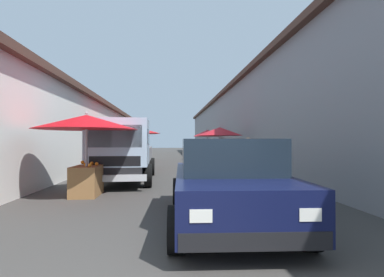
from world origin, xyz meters
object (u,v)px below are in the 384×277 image
(vendor_by_crates, at_px, (212,150))
(vendor_in_shade, at_px, (248,156))
(plastic_stool, at_px, (104,168))
(hatchback_car, at_px, (226,180))
(fruit_stall_near_left, at_px, (220,136))
(fruit_stall_mid_lane, at_px, (87,132))
(delivery_truck, at_px, (122,153))
(fruit_stall_far_left, at_px, (141,136))
(fruit_stall_near_right, at_px, (134,135))
(fruit_stall_far_right, at_px, (207,136))
(parked_scooter, at_px, (114,158))

(vendor_by_crates, relative_size, vendor_in_shade, 1.02)
(vendor_in_shade, height_order, plastic_stool, vendor_in_shade)
(plastic_stool, bearing_deg, hatchback_car, -152.15)
(fruit_stall_near_left, relative_size, fruit_stall_mid_lane, 0.89)
(fruit_stall_near_left, distance_m, delivery_truck, 6.07)
(fruit_stall_far_left, bearing_deg, hatchback_car, -169.02)
(vendor_in_shade, distance_m, plastic_stool, 5.83)
(fruit_stall_near_right, distance_m, fruit_stall_far_right, 7.40)
(hatchback_car, relative_size, delivery_truck, 0.80)
(fruit_stall_near_right, xyz_separation_m, parked_scooter, (2.13, 1.39, -1.28))
(fruit_stall_far_left, height_order, fruit_stall_mid_lane, fruit_stall_far_left)
(parked_scooter, bearing_deg, fruit_stall_far_left, -19.96)
(fruit_stall_far_left, xyz_separation_m, vendor_in_shade, (-10.53, -4.66, -0.87))
(fruit_stall_far_left, distance_m, vendor_by_crates, 6.37)
(fruit_stall_near_right, distance_m, vendor_by_crates, 4.31)
(hatchback_car, bearing_deg, fruit_stall_near_right, 16.08)
(delivery_truck, height_order, vendor_in_shade, delivery_truck)
(fruit_stall_far_right, xyz_separation_m, vendor_by_crates, (-4.94, 0.43, -0.86))
(fruit_stall_far_right, relative_size, vendor_in_shade, 1.49)
(hatchback_car, bearing_deg, plastic_stool, 27.85)
(fruit_stall_mid_lane, xyz_separation_m, plastic_stool, (4.33, 0.52, -1.33))
(fruit_stall_near_right, relative_size, hatchback_car, 0.68)
(fruit_stall_far_right, bearing_deg, fruit_stall_mid_lane, 159.25)
(fruit_stall_far_right, bearing_deg, vendor_by_crates, 175.02)
(fruit_stall_far_left, relative_size, parked_scooter, 1.40)
(parked_scooter, bearing_deg, fruit_stall_near_right, -146.84)
(fruit_stall_mid_lane, distance_m, delivery_truck, 2.14)
(hatchback_car, bearing_deg, fruit_stall_near_left, -9.78)
(fruit_stall_far_right, bearing_deg, plastic_stool, 147.78)
(hatchback_car, distance_m, vendor_by_crates, 10.61)
(hatchback_car, bearing_deg, vendor_by_crates, -7.39)
(delivery_truck, relative_size, vendor_by_crates, 3.15)
(fruit_stall_far_left, bearing_deg, fruit_stall_near_right, -178.31)
(fruit_stall_near_left, bearing_deg, vendor_in_shade, -177.65)
(vendor_in_shade, bearing_deg, plastic_stool, 67.20)
(hatchback_car, bearing_deg, fruit_stall_far_left, 10.98)
(delivery_truck, bearing_deg, parked_scooter, 12.77)
(fruit_stall_near_right, relative_size, fruit_stall_far_left, 1.16)
(fruit_stall_mid_lane, height_order, delivery_truck, fruit_stall_mid_lane)
(vendor_in_shade, distance_m, parked_scooter, 9.27)
(fruit_stall_near_left, relative_size, parked_scooter, 1.37)
(parked_scooter, bearing_deg, hatchback_car, -160.49)
(hatchback_car, distance_m, plastic_stool, 7.77)
(fruit_stall_near_right, xyz_separation_m, fruit_stall_far_right, (5.83, -4.57, 0.03))
(plastic_stool, bearing_deg, vendor_in_shade, -112.80)
(vendor_by_crates, xyz_separation_m, plastic_stool, (-3.66, 4.99, -0.58))
(fruit_stall_near_left, relative_size, fruit_stall_far_left, 0.98)
(fruit_stall_mid_lane, xyz_separation_m, parked_scooter, (9.23, 1.06, -1.21))
(fruit_stall_near_right, relative_size, fruit_stall_near_left, 1.19)
(fruit_stall_far_left, bearing_deg, fruit_stall_mid_lane, 179.24)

